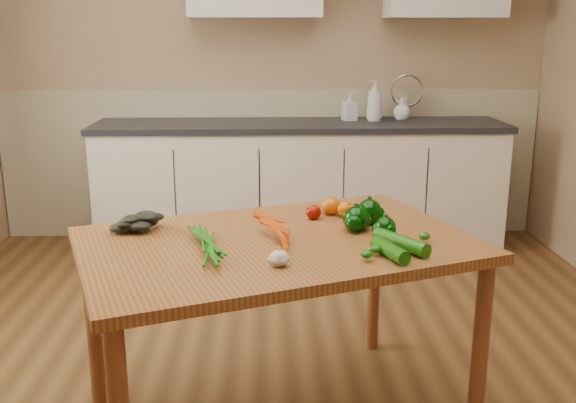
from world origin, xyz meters
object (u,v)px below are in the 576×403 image
at_px(soap_bottle_a, 375,101).
at_px(pepper_c, 385,228).
at_px(carrot_bunch, 255,235).
at_px(tomato_b, 331,206).
at_px(pepper_a, 356,219).
at_px(zucchini_b, 390,250).
at_px(table, 277,261).
at_px(garlic_bulb, 279,258).
at_px(tomato_a, 313,212).
at_px(leafy_greens, 138,220).
at_px(pepper_b, 369,212).
at_px(soap_bottle_c, 402,109).
at_px(soap_bottle_b, 350,106).
at_px(tomato_c, 345,209).
at_px(zucchini_a, 401,242).

distance_m(soap_bottle_a, pepper_c, 2.25).
xyz_separation_m(carrot_bunch, tomato_b, (0.32, 0.38, 0.00)).
distance_m(pepper_a, zucchini_b, 0.31).
distance_m(table, pepper_c, 0.42).
bearing_deg(garlic_bulb, zucchini_b, 10.21).
xyz_separation_m(tomato_a, tomato_b, (0.08, 0.07, 0.01)).
xyz_separation_m(leafy_greens, pepper_c, (0.93, -0.09, -0.01)).
distance_m(pepper_a, pepper_b, 0.11).
relative_size(soap_bottle_c, leafy_greens, 0.77).
bearing_deg(soap_bottle_c, pepper_c, -155.69).
xyz_separation_m(table, pepper_a, (0.31, 0.10, 0.13)).
height_order(table, tomato_b, tomato_b).
xyz_separation_m(soap_bottle_c, tomato_a, (-0.77, -1.99, -0.19)).
distance_m(soap_bottle_a, carrot_bunch, 2.42).
bearing_deg(pepper_b, soap_bottle_c, 74.95).
relative_size(soap_bottle_b, pepper_c, 2.47).
bearing_deg(leafy_greens, table, -10.85).
bearing_deg(carrot_bunch, tomato_c, 22.70).
relative_size(carrot_bunch, garlic_bulb, 4.13).
bearing_deg(carrot_bunch, soap_bottle_a, 50.34).
relative_size(leafy_greens, tomato_b, 2.46).
bearing_deg(pepper_c, soap_bottle_c, 76.89).
relative_size(pepper_a, tomato_c, 1.40).
height_order(pepper_a, tomato_a, pepper_a).
bearing_deg(garlic_bulb, tomato_c, 63.15).
bearing_deg(pepper_b, carrot_bunch, -152.63).
bearing_deg(zucchini_b, pepper_a, 103.85).
bearing_deg(pepper_c, soap_bottle_b, 86.18).
xyz_separation_m(carrot_bunch, pepper_a, (0.39, 0.14, 0.01)).
bearing_deg(pepper_b, pepper_c, -79.65).
bearing_deg(leafy_greens, tomato_c, 13.34).
bearing_deg(carrot_bunch, pepper_b, 7.31).
distance_m(carrot_bunch, pepper_b, 0.51).
xyz_separation_m(table, tomato_c, (0.29, 0.30, 0.12)).
bearing_deg(tomato_b, table, -125.01).
relative_size(soap_bottle_b, pepper_b, 1.94).
distance_m(carrot_bunch, tomato_c, 0.51).
bearing_deg(carrot_bunch, zucchini_a, -28.46).
bearing_deg(carrot_bunch, pepper_c, -13.40).
distance_m(soap_bottle_c, pepper_b, 2.15).
bearing_deg(tomato_a, soap_bottle_a, 73.71).
distance_m(soap_bottle_b, leafy_greens, 2.41).
xyz_separation_m(pepper_a, zucchini_a, (0.13, -0.22, -0.02)).
height_order(tomato_c, zucchini_a, tomato_c).
distance_m(carrot_bunch, tomato_a, 0.39).
xyz_separation_m(soap_bottle_a, garlic_bulb, (-0.72, -2.50, -0.25)).
xyz_separation_m(pepper_a, pepper_c, (0.10, -0.09, -0.01)).
height_order(soap_bottle_a, tomato_b, soap_bottle_a).
xyz_separation_m(soap_bottle_c, tomato_b, (-0.69, -1.92, -0.18)).
xyz_separation_m(pepper_c, zucchini_b, (-0.02, -0.21, -0.01)).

